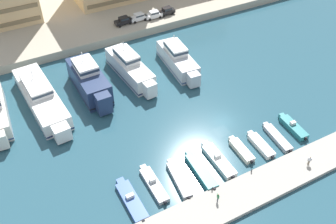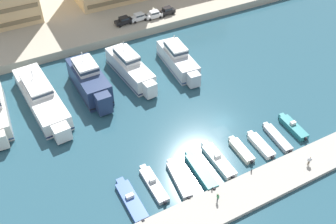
{
  "view_description": "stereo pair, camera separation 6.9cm",
  "coord_description": "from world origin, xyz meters",
  "px_view_note": "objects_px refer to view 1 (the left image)",
  "views": [
    {
      "loc": [
        -30.83,
        -37.53,
        44.85
      ],
      "look_at": [
        -8.62,
        4.21,
        2.5
      ],
      "focal_mm": 40.0,
      "sensor_mm": 36.0,
      "label": 1
    },
    {
      "loc": [
        -30.77,
        -37.57,
        44.85
      ],
      "look_at": [
        -8.62,
        4.21,
        2.5
      ],
      "focal_mm": 40.0,
      "sensor_mm": 36.0,
      "label": 2
    }
  ],
  "objects_px": {
    "motorboat_grey_left": "(154,184)",
    "motorboat_grey_right": "(277,137)",
    "car_white_left": "(138,17)",
    "motorboat_blue_far_left": "(131,200)",
    "motorboat_cream_center_right": "(241,150)",
    "car_white_mid_left": "(154,14)",
    "yacht_white_center_left": "(130,68)",
    "yacht_silver_center": "(178,60)",
    "pedestrian_near_edge": "(310,160)",
    "motorboat_grey_mid_left": "(179,179)",
    "motorboat_teal_far_right": "(293,127)",
    "motorboat_teal_center_left": "(201,170)",
    "pedestrian_mid_deck": "(218,197)",
    "car_black_center_left": "(167,11)",
    "yacht_white_left": "(41,98)",
    "motorboat_white_center": "(218,160)",
    "yacht_navy_mid_left": "(90,81)",
    "car_black_far_left": "(124,20)",
    "motorboat_white_mid_right": "(261,145)"
  },
  "relations": [
    {
      "from": "yacht_silver_center",
      "to": "motorboat_grey_mid_left",
      "type": "height_order",
      "value": "yacht_silver_center"
    },
    {
      "from": "motorboat_cream_center_right",
      "to": "car_white_mid_left",
      "type": "relative_size",
      "value": 1.48
    },
    {
      "from": "motorboat_white_mid_right",
      "to": "car_black_far_left",
      "type": "height_order",
      "value": "car_black_far_left"
    },
    {
      "from": "motorboat_teal_center_left",
      "to": "motorboat_grey_right",
      "type": "distance_m",
      "value": 14.94
    },
    {
      "from": "motorboat_blue_far_left",
      "to": "motorboat_grey_mid_left",
      "type": "bearing_deg",
      "value": 0.2
    },
    {
      "from": "motorboat_teal_center_left",
      "to": "pedestrian_mid_deck",
      "type": "bearing_deg",
      "value": -98.63
    },
    {
      "from": "motorboat_grey_mid_left",
      "to": "motorboat_cream_center_right",
      "type": "xyz_separation_m",
      "value": [
        11.62,
        0.39,
        0.01
      ]
    },
    {
      "from": "motorboat_cream_center_right",
      "to": "motorboat_grey_right",
      "type": "bearing_deg",
      "value": -3.76
    },
    {
      "from": "motorboat_cream_center_right",
      "to": "car_black_center_left",
      "type": "relative_size",
      "value": 1.45
    },
    {
      "from": "motorboat_cream_center_right",
      "to": "pedestrian_near_edge",
      "type": "xyz_separation_m",
      "value": [
        7.14,
        -7.35,
        1.24
      ]
    },
    {
      "from": "motorboat_cream_center_right",
      "to": "car_black_far_left",
      "type": "xyz_separation_m",
      "value": [
        -1.49,
        44.12,
        2.44
      ]
    },
    {
      "from": "yacht_navy_mid_left",
      "to": "yacht_silver_center",
      "type": "distance_m",
      "value": 18.57
    },
    {
      "from": "yacht_silver_center",
      "to": "yacht_white_center_left",
      "type": "bearing_deg",
      "value": 170.46
    },
    {
      "from": "motorboat_white_center",
      "to": "motorboat_cream_center_right",
      "type": "distance_m",
      "value": 4.41
    },
    {
      "from": "yacht_navy_mid_left",
      "to": "pedestrian_mid_deck",
      "type": "relative_size",
      "value": 10.17
    },
    {
      "from": "motorboat_grey_mid_left",
      "to": "car_white_mid_left",
      "type": "xyz_separation_m",
      "value": [
        17.62,
        43.91,
        2.45
      ]
    },
    {
      "from": "motorboat_teal_far_right",
      "to": "car_white_left",
      "type": "bearing_deg",
      "value": 101.11
    },
    {
      "from": "car_black_center_left",
      "to": "motorboat_white_center",
      "type": "bearing_deg",
      "value": -107.77
    },
    {
      "from": "motorboat_grey_left",
      "to": "motorboat_teal_far_right",
      "type": "bearing_deg",
      "value": -1.02
    },
    {
      "from": "motorboat_blue_far_left",
      "to": "motorboat_grey_right",
      "type": "xyz_separation_m",
      "value": [
        26.4,
        -0.04,
        -0.02
      ]
    },
    {
      "from": "motorboat_grey_right",
      "to": "pedestrian_near_edge",
      "type": "height_order",
      "value": "pedestrian_near_edge"
    },
    {
      "from": "car_white_left",
      "to": "pedestrian_near_edge",
      "type": "relative_size",
      "value": 2.51
    },
    {
      "from": "car_white_mid_left",
      "to": "car_black_center_left",
      "type": "relative_size",
      "value": 0.98
    },
    {
      "from": "yacht_white_left",
      "to": "pedestrian_mid_deck",
      "type": "xyz_separation_m",
      "value": [
        16.32,
        -32.74,
        -0.2
      ]
    },
    {
      "from": "car_white_mid_left",
      "to": "pedestrian_near_edge",
      "type": "relative_size",
      "value": 2.47
    },
    {
      "from": "car_black_center_left",
      "to": "pedestrian_near_edge",
      "type": "bearing_deg",
      "value": -92.78
    },
    {
      "from": "motorboat_teal_far_right",
      "to": "car_black_center_left",
      "type": "relative_size",
      "value": 1.61
    },
    {
      "from": "yacht_white_center_left",
      "to": "yacht_silver_center",
      "type": "distance_m",
      "value": 10.04
    },
    {
      "from": "motorboat_grey_right",
      "to": "motorboat_grey_left",
      "type": "bearing_deg",
      "value": 177.34
    },
    {
      "from": "motorboat_white_center",
      "to": "pedestrian_near_edge",
      "type": "xyz_separation_m",
      "value": [
        11.54,
        -7.34,
        1.22
      ]
    },
    {
      "from": "car_black_far_left",
      "to": "car_white_mid_left",
      "type": "height_order",
      "value": "same"
    },
    {
      "from": "motorboat_white_center",
      "to": "motorboat_cream_center_right",
      "type": "height_order",
      "value": "motorboat_white_center"
    },
    {
      "from": "motorboat_white_center",
      "to": "car_white_mid_left",
      "type": "height_order",
      "value": "car_white_mid_left"
    },
    {
      "from": "motorboat_grey_left",
      "to": "motorboat_grey_right",
      "type": "xyz_separation_m",
      "value": [
        22.36,
        -1.04,
        -0.02
      ]
    },
    {
      "from": "yacht_navy_mid_left",
      "to": "motorboat_teal_far_right",
      "type": "distance_m",
      "value": 37.48
    },
    {
      "from": "yacht_navy_mid_left",
      "to": "car_white_left",
      "type": "xyz_separation_m",
      "value": [
        18.32,
        17.98,
        0.38
      ]
    },
    {
      "from": "yacht_white_left",
      "to": "motorboat_white_center",
      "type": "distance_m",
      "value": 33.58
    },
    {
      "from": "yacht_navy_mid_left",
      "to": "motorboat_teal_center_left",
      "type": "relative_size",
      "value": 1.87
    },
    {
      "from": "yacht_white_left",
      "to": "yacht_white_center_left",
      "type": "distance_m",
      "value": 17.76
    },
    {
      "from": "motorboat_cream_center_right",
      "to": "car_white_left",
      "type": "relative_size",
      "value": 1.46
    },
    {
      "from": "motorboat_white_mid_right",
      "to": "car_black_center_left",
      "type": "distance_m",
      "value": 44.8
    },
    {
      "from": "yacht_silver_center",
      "to": "car_white_left",
      "type": "relative_size",
      "value": 3.72
    },
    {
      "from": "motorboat_blue_far_left",
      "to": "motorboat_teal_far_right",
      "type": "height_order",
      "value": "motorboat_teal_far_right"
    },
    {
      "from": "car_black_far_left",
      "to": "motorboat_cream_center_right",
      "type": "bearing_deg",
      "value": -88.06
    },
    {
      "from": "motorboat_white_center",
      "to": "motorboat_grey_right",
      "type": "bearing_deg",
      "value": -2.22
    },
    {
      "from": "car_black_center_left",
      "to": "motorboat_grey_mid_left",
      "type": "bearing_deg",
      "value": -115.7
    },
    {
      "from": "car_white_left",
      "to": "motorboat_blue_far_left",
      "type": "bearing_deg",
      "value": -115.97
    },
    {
      "from": "motorboat_white_mid_right",
      "to": "pedestrian_mid_deck",
      "type": "distance_m",
      "value": 13.65
    },
    {
      "from": "car_white_left",
      "to": "motorboat_white_center",
      "type": "bearing_deg",
      "value": -98.61
    },
    {
      "from": "motorboat_blue_far_left",
      "to": "car_black_center_left",
      "type": "relative_size",
      "value": 1.97
    }
  ]
}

